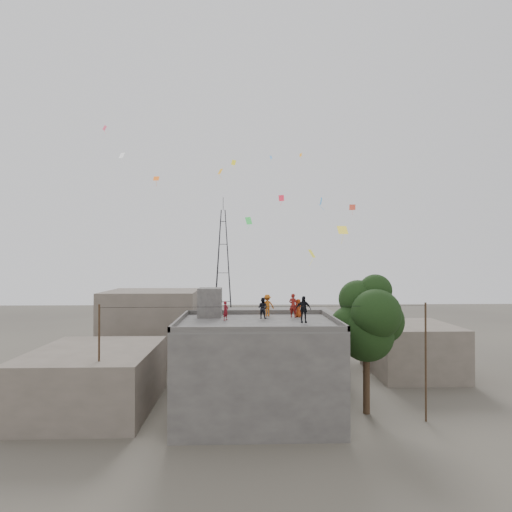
{
  "coord_description": "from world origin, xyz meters",
  "views": [
    {
      "loc": [
        -0.92,
        -27.35,
        10.01
      ],
      "look_at": [
        0.01,
        2.51,
        10.34
      ],
      "focal_mm": 30.0,
      "sensor_mm": 36.0,
      "label": 1
    }
  ],
  "objects_px": {
    "transmission_tower": "(223,267)",
    "person_red_adult": "(293,305)",
    "stair_head_box": "(210,302)",
    "tree": "(368,320)",
    "person_dark_adult": "(303,309)"
  },
  "relations": [
    {
      "from": "transmission_tower",
      "to": "person_red_adult",
      "type": "height_order",
      "value": "transmission_tower"
    },
    {
      "from": "stair_head_box",
      "to": "tree",
      "type": "relative_size",
      "value": 0.22
    },
    {
      "from": "stair_head_box",
      "to": "person_red_adult",
      "type": "xyz_separation_m",
      "value": [
        5.76,
        -0.53,
        -0.18
      ]
    },
    {
      "from": "transmission_tower",
      "to": "person_dark_adult",
      "type": "height_order",
      "value": "transmission_tower"
    },
    {
      "from": "stair_head_box",
      "to": "person_dark_adult",
      "type": "relative_size",
      "value": 1.19
    },
    {
      "from": "transmission_tower",
      "to": "person_dark_adult",
      "type": "xyz_separation_m",
      "value": [
        6.92,
        -40.43,
        -2.13
      ]
    },
    {
      "from": "person_dark_adult",
      "to": "tree",
      "type": "bearing_deg",
      "value": 12.83
    },
    {
      "from": "tree",
      "to": "person_red_adult",
      "type": "bearing_deg",
      "value": 162.92
    },
    {
      "from": "tree",
      "to": "person_dark_adult",
      "type": "bearing_deg",
      "value": -167.03
    },
    {
      "from": "stair_head_box",
      "to": "person_dark_adult",
      "type": "height_order",
      "value": "stair_head_box"
    },
    {
      "from": "stair_head_box",
      "to": "person_red_adult",
      "type": "relative_size",
      "value": 1.22
    },
    {
      "from": "person_dark_adult",
      "to": "stair_head_box",
      "type": "bearing_deg",
      "value": 153.53
    },
    {
      "from": "stair_head_box",
      "to": "transmission_tower",
      "type": "bearing_deg",
      "value": 91.23
    },
    {
      "from": "stair_head_box",
      "to": "tree",
      "type": "height_order",
      "value": "tree"
    },
    {
      "from": "stair_head_box",
      "to": "transmission_tower",
      "type": "distance_m",
      "value": 37.46
    }
  ]
}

